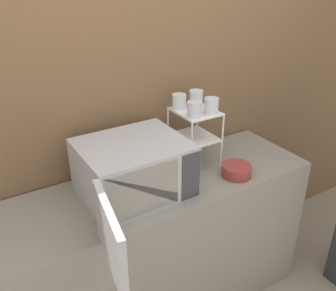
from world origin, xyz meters
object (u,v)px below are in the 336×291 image
microwave (133,171)px  glass_front_left (194,109)px  glass_front_right (211,105)px  bowl (236,171)px  glass_back_left (179,102)px  glass_back_right (196,97)px  dish_rack (195,126)px

microwave → glass_front_left: size_ratio=9.91×
glass_front_left → glass_front_right: same height
bowl → glass_back_left: bearing=118.3°
glass_back_left → bowl: size_ratio=0.50×
glass_back_right → glass_back_left: bearing=-176.8°
dish_rack → bowl: bearing=-66.0°
microwave → glass_front_right: bearing=5.9°
glass_front_left → glass_back_left: same height
microwave → dish_rack: bearing=15.0°
glass_front_left → glass_back_left: size_ratio=1.00×
glass_back_right → bowl: bearing=-80.8°
glass_front_left → dish_rack: bearing=50.3°
glass_front_right → glass_back_left: same height
glass_back_right → glass_back_left: 0.12m
dish_rack → bowl: (0.12, -0.26, -0.21)m
microwave → glass_back_right: size_ratio=9.91×
dish_rack → glass_back_right: bearing=53.3°
glass_back_right → microwave: bearing=-158.7°
microwave → dish_rack: dish_rack is taller
glass_back_right → glass_front_right: same height
microwave → glass_front_right: (0.53, 0.05, 0.23)m
microwave → bowl: size_ratio=5.00×
glass_front_left → glass_front_right: size_ratio=1.00×
dish_rack → glass_front_left: (-0.06, -0.07, 0.14)m
dish_rack → glass_front_left: 0.17m
glass_front_right → bowl: size_ratio=0.50×
microwave → glass_back_right: 0.62m
glass_front_left → glass_front_right: 0.12m
glass_front_right → bowl: 0.40m
dish_rack → glass_front_left: size_ratio=3.93×
glass_front_left → glass_back_right: size_ratio=1.00×
glass_back_left → bowl: bearing=-61.7°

